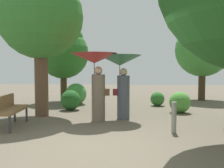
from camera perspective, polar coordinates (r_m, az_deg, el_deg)
ground_plane at (r=5.22m, az=-2.72°, el=-13.72°), size 40.00×40.00×0.00m
person_left at (r=7.43m, az=-3.74°, el=3.28°), size 1.36×1.36×2.00m
person_right at (r=7.74m, az=1.97°, el=3.17°), size 1.32×1.32×1.96m
park_bench at (r=7.23m, az=-22.19°, el=-5.01°), size 0.67×1.55×0.83m
tree_near_left at (r=8.76m, az=-15.87°, el=16.21°), size 2.75×2.75×5.20m
tree_mid_left at (r=12.08m, az=-10.93°, el=7.70°), size 2.35×2.35×3.81m
tree_far_back at (r=13.20m, az=19.75°, el=8.24°), size 2.64×2.64×4.21m
bush_path_left at (r=11.08m, az=-8.13°, el=-2.22°), size 0.92×0.92×0.92m
bush_path_right at (r=9.20m, az=15.06°, el=-4.02°), size 0.74×0.74×0.74m
bush_behind_bench at (r=10.74m, az=10.21°, el=-3.32°), size 0.58×0.58×0.58m
bush_far_side at (r=9.62m, az=-9.33°, el=-3.60°), size 0.75×0.75×0.75m
path_marker_post at (r=6.30m, az=13.79°, el=-7.34°), size 0.12×0.12×0.75m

